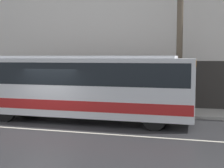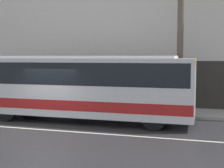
% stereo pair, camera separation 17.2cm
% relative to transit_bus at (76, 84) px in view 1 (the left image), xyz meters
% --- Properties ---
extents(ground_plane, '(60.00, 60.00, 0.00)m').
position_rel_transit_bus_xyz_m(ground_plane, '(-0.74, -2.23, -1.74)').
color(ground_plane, '#2D2D30').
extents(sidewalk, '(60.00, 2.57, 0.15)m').
position_rel_transit_bus_xyz_m(sidewalk, '(-0.74, 3.06, -1.66)').
color(sidewalk, '#A09E99').
rests_on(sidewalk, ground_plane).
extents(building_facade, '(60.00, 0.35, 12.79)m').
position_rel_transit_bus_xyz_m(building_facade, '(-0.74, 4.48, 4.45)').
color(building_facade, silver).
rests_on(building_facade, ground_plane).
extents(lane_stripe, '(54.00, 0.14, 0.01)m').
position_rel_transit_bus_xyz_m(lane_stripe, '(-0.74, -2.23, -1.73)').
color(lane_stripe, beige).
rests_on(lane_stripe, ground_plane).
extents(transit_bus, '(10.99, 2.53, 3.08)m').
position_rel_transit_bus_xyz_m(transit_bus, '(0.00, 0.00, 0.00)').
color(transit_bus, silver).
rests_on(transit_bus, ground_plane).
extents(utility_pole_near, '(0.32, 0.32, 8.05)m').
position_rel_transit_bus_xyz_m(utility_pole_near, '(4.64, 2.59, 2.44)').
color(utility_pole_near, brown).
rests_on(utility_pole_near, sidewalk).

